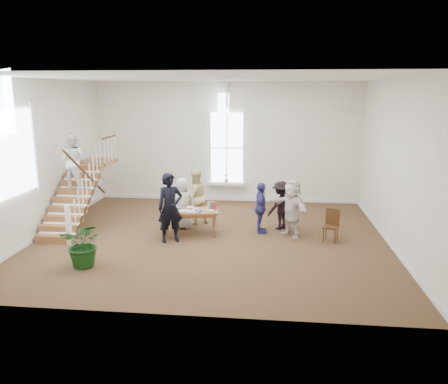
# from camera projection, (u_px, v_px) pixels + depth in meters

# --- Properties ---
(ground) EXTENTS (10.00, 10.00, 0.00)m
(ground) POSITION_uv_depth(u_px,v_px,m) (212.00, 238.00, 12.66)
(ground) COLOR #42301A
(ground) RESTS_ON ground
(room_shell) EXTENTS (10.49, 10.00, 10.00)m
(room_shell) POSITION_uv_depth(u_px,v_px,m) (227.00, 191.00, 16.82)
(room_shell) COLOR silver
(room_shell) RESTS_ON ground
(staircase) EXTENTS (1.10, 4.10, 2.92)m
(staircase) POSITION_uv_depth(u_px,v_px,m) (75.00, 175.00, 13.46)
(staircase) COLOR brown
(staircase) RESTS_ON ground
(library_table) EXTENTS (1.71, 1.06, 0.81)m
(library_table) POSITION_uv_depth(u_px,v_px,m) (190.00, 213.00, 12.79)
(library_table) COLOR brown
(library_table) RESTS_ON ground
(police_officer) EXTENTS (0.85, 0.76, 1.97)m
(police_officer) POSITION_uv_depth(u_px,v_px,m) (170.00, 208.00, 12.14)
(police_officer) COLOR black
(police_officer) RESTS_ON ground
(elderly_woman) EXTENTS (0.85, 0.62, 1.60)m
(elderly_woman) POSITION_uv_depth(u_px,v_px,m) (183.00, 203.00, 13.38)
(elderly_woman) COLOR beige
(elderly_woman) RESTS_ON ground
(person_yellow) EXTENTS (1.09, 1.05, 1.77)m
(person_yellow) POSITION_uv_depth(u_px,v_px,m) (195.00, 197.00, 13.81)
(person_yellow) COLOR #D6CA85
(person_yellow) RESTS_ON ground
(woman_cluster_a) EXTENTS (0.39, 0.90, 1.53)m
(woman_cluster_a) POSITION_uv_depth(u_px,v_px,m) (261.00, 208.00, 12.94)
(woman_cluster_a) COLOR navy
(woman_cluster_a) RESTS_ON ground
(woman_cluster_b) EXTENTS (1.08, 1.07, 1.49)m
(woman_cluster_b) POSITION_uv_depth(u_px,v_px,m) (281.00, 205.00, 13.32)
(woman_cluster_b) COLOR black
(woman_cluster_b) RESTS_ON ground
(woman_cluster_c) EXTENTS (1.34, 1.57, 1.71)m
(woman_cluster_c) POSITION_uv_depth(u_px,v_px,m) (292.00, 208.00, 12.63)
(woman_cluster_c) COLOR silver
(woman_cluster_c) RESTS_ON ground
(floor_plant) EXTENTS (1.05, 0.91, 1.15)m
(floor_plant) POSITION_uv_depth(u_px,v_px,m) (85.00, 244.00, 10.49)
(floor_plant) COLOR #113511
(floor_plant) RESTS_ON ground
(side_chair) EXTENTS (0.51, 0.51, 0.92)m
(side_chair) POSITION_uv_depth(u_px,v_px,m) (332.00, 223.00, 12.31)
(side_chair) COLOR #35180E
(side_chair) RESTS_ON ground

